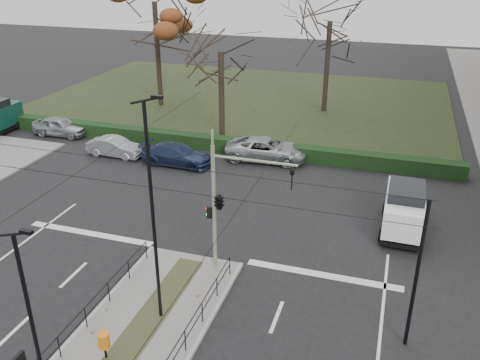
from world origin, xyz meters
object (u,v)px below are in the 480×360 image
object	(u,v)px
litter_bin	(104,341)
parked_car_second	(115,147)
rust_tree	(154,2)
bare_tree_center	(330,28)
parked_car_fourth	(266,149)
streetlamp_median_far	(153,214)
bare_tree_near	(221,58)
traffic_light	(221,200)
white_van	(404,208)
parked_car_first	(60,126)
streetlamp_median_near	(38,348)
parked_car_third	(177,155)

from	to	relation	value
litter_bin	parked_car_second	distance (m)	20.03
rust_tree	bare_tree_center	distance (m)	15.17
rust_tree	parked_car_fourth	bearing A→B (deg)	-37.93
litter_bin	streetlamp_median_far	xyz separation A→B (m)	(0.88, 2.65, 3.79)
streetlamp_median_far	parked_car_fourth	world-z (taller)	streetlamp_median_far
bare_tree_center	bare_tree_near	xyz separation A→B (m)	(-6.38, -9.36, -1.14)
traffic_light	rust_tree	world-z (taller)	rust_tree
rust_tree	litter_bin	bearing A→B (deg)	-67.63
streetlamp_median_far	bare_tree_near	bearing A→B (deg)	103.07
rust_tree	white_van	bearing A→B (deg)	-37.81
rust_tree	traffic_light	bearing A→B (deg)	-58.40
litter_bin	bare_tree_center	bearing A→B (deg)	85.67
streetlamp_median_far	parked_car_second	distance (m)	18.71
parked_car_first	litter_bin	bearing A→B (deg)	-142.60
streetlamp_median_near	parked_car_fourth	bearing A→B (deg)	90.17
traffic_light	bare_tree_near	world-z (taller)	bare_tree_near
bare_tree_center	parked_car_fourth	bearing A→B (deg)	-98.82
parked_car_first	white_van	size ratio (longest dim) A/B	0.94
streetlamp_median_near	streetlamp_median_far	world-z (taller)	streetlamp_median_far
traffic_light	litter_bin	xyz separation A→B (m)	(-2.03, -6.63, -2.65)
streetlamp_median_near	parked_car_third	xyz separation A→B (m)	(-5.61, 20.87, -3.16)
streetlamp_median_near	parked_car_fourth	distance (m)	23.70
parked_car_first	bare_tree_near	xyz separation A→B (m)	(12.23, 3.32, 5.37)
traffic_light	rust_tree	xyz separation A→B (m)	(-14.36, 23.34, 5.66)
litter_bin	streetlamp_median_near	bearing A→B (deg)	-80.79
streetlamp_median_far	parked_car_second	xyz separation A→B (m)	(-10.69, 14.82, -4.02)
parked_car_fourth	rust_tree	bearing A→B (deg)	47.28
parked_car_second	rust_tree	world-z (taller)	rust_tree
traffic_light	parked_car_second	world-z (taller)	traffic_light
streetlamp_median_far	rust_tree	bearing A→B (deg)	115.81
white_van	bare_tree_near	bearing A→B (deg)	142.55
rust_tree	bare_tree_near	bearing A→B (deg)	-38.40
parked_car_second	white_van	world-z (taller)	white_van
parked_car_fourth	white_van	world-z (taller)	white_van
parked_car_first	bare_tree_near	size ratio (longest dim) A/B	0.51
parked_car_third	parked_car_fourth	bearing A→B (deg)	-63.75
bare_tree_center	streetlamp_median_far	bearing A→B (deg)	-93.03
streetlamp_median_far	rust_tree	distance (m)	30.68
streetlamp_median_far	parked_car_first	distance (m)	24.61
litter_bin	streetlamp_median_near	xyz separation A→B (m)	(0.57, -3.53, 2.97)
streetlamp_median_near	white_van	xyz separation A→B (m)	(9.15, 16.38, -2.58)
litter_bin	rust_tree	xyz separation A→B (m)	(-12.33, 29.97, 8.30)
parked_car_third	bare_tree_center	bearing A→B (deg)	-25.22
litter_bin	bare_tree_center	xyz separation A→B (m)	(2.47, 32.65, 6.36)
bare_tree_center	parked_car_first	bearing A→B (deg)	-145.73
streetlamp_median_far	bare_tree_center	size ratio (longest dim) A/B	0.87
litter_bin	rust_tree	world-z (taller)	rust_tree
traffic_light	parked_car_fourth	bearing A→B (deg)	96.52
traffic_light	streetlamp_median_far	size ratio (longest dim) A/B	0.65
parked_car_first	streetlamp_median_far	bearing A→B (deg)	-137.05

